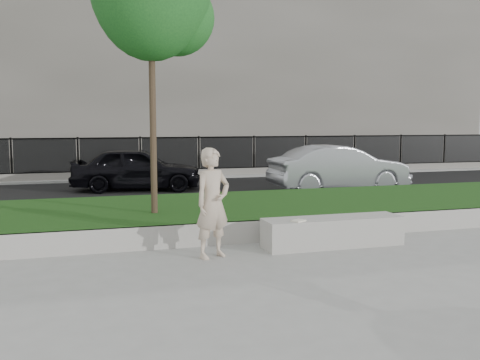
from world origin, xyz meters
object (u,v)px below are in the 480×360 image
object	(u,v)px
car_dark	(137,169)
car_silver	(339,168)
stone_bench	(333,232)
man	(213,203)
book	(298,221)

from	to	relation	value
car_dark	car_silver	bearing A→B (deg)	-98.46
stone_bench	car_dark	world-z (taller)	car_dark
man	car_silver	world-z (taller)	man
car_dark	book	bearing A→B (deg)	-158.74
book	car_dark	xyz separation A→B (m)	(-1.75, 8.58, 0.20)
man	car_dark	distance (m)	8.56
man	book	size ratio (longest dim) A/B	7.99
car_dark	car_silver	size ratio (longest dim) A/B	0.93
stone_bench	man	xyz separation A→B (m)	(-2.18, -0.15, 0.62)
stone_bench	man	world-z (taller)	man
stone_bench	car_silver	xyz separation A→B (m)	(3.43, 6.46, 0.49)
car_dark	stone_bench	bearing A→B (deg)	-153.88
book	car_dark	size ratio (longest dim) A/B	0.06
man	car_dark	bearing A→B (deg)	68.22
car_silver	stone_bench	bearing A→B (deg)	151.65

